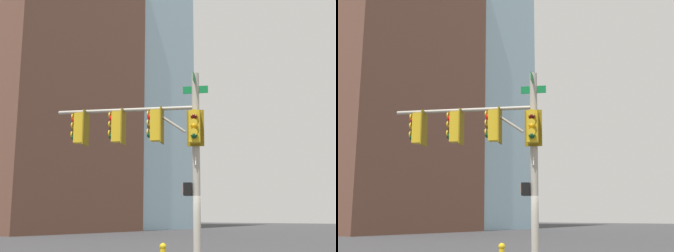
{
  "view_description": "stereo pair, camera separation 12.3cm",
  "coord_description": "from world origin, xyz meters",
  "views": [
    {
      "loc": [
        8.17,
        -12.17,
        1.91
      ],
      "look_at": [
        -0.36,
        -0.68,
        4.74
      ],
      "focal_mm": 48.52,
      "sensor_mm": 36.0,
      "label": 1
    },
    {
      "loc": [
        8.27,
        -12.09,
        1.91
      ],
      "look_at": [
        -0.36,
        -0.68,
        4.74
      ],
      "focal_mm": 48.52,
      "sensor_mm": 36.0,
      "label": 2
    }
  ],
  "objects": [
    {
      "name": "signal_pole_assembly",
      "position": [
        -0.67,
        -0.89,
        4.25
      ],
      "size": [
        4.54,
        2.69,
        6.45
      ],
      "rotation": [
        0.0,
        0.0,
        3.61
      ],
      "color": "#9E998C",
      "rests_on": "ground_plane"
    },
    {
      "name": "building_brick_nearside",
      "position": [
        -39.92,
        22.89,
        18.14
      ],
      "size": [
        22.21,
        19.11,
        36.28
      ],
      "primitive_type": "cube",
      "color": "brown",
      "rests_on": "ground_plane"
    },
    {
      "name": "building_glass_tower",
      "position": [
        -44.96,
        33.47,
        34.45
      ],
      "size": [
        30.53,
        24.6,
        68.91
      ],
      "primitive_type": "cube",
      "color": "#8CB2C6",
      "rests_on": "ground_plane"
    },
    {
      "name": "building_brick_midblock",
      "position": [
        -41.89,
        27.57,
        21.27
      ],
      "size": [
        21.62,
        15.34,
        42.54
      ],
      "primitive_type": "cube",
      "color": "#845B47",
      "rests_on": "ground_plane"
    }
  ]
}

